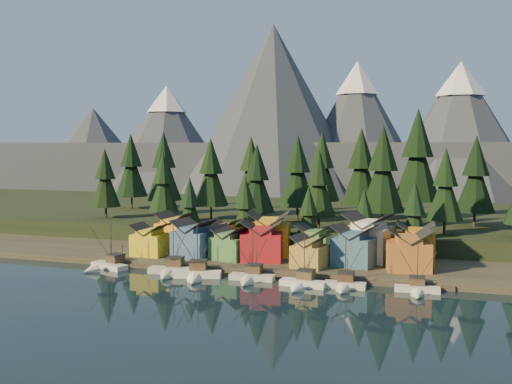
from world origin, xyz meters
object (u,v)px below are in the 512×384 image
(boat_3, at_px, (251,271))
(house_front_1, at_px, (194,238))
(boat_4, at_px, (302,276))
(house_front_0, at_px, (150,239))
(boat_0, at_px, (105,260))
(boat_5, at_px, (344,278))
(boat_2, at_px, (196,267))
(boat_6, at_px, (417,283))
(house_back_1, at_px, (224,235))
(boat_1, at_px, (171,264))
(house_back_0, at_px, (176,229))

(boat_3, bearing_deg, house_front_1, 142.20)
(boat_4, height_order, house_front_0, boat_4)
(boat_3, bearing_deg, house_front_0, 155.55)
(boat_0, xyz_separation_m, boat_3, (35.50, -0.59, -0.10))
(boat_4, bearing_deg, boat_5, 13.65)
(house_front_0, bearing_deg, boat_5, -13.97)
(boat_3, distance_m, house_front_0, 32.62)
(boat_0, relative_size, boat_3, 1.04)
(boat_2, xyz_separation_m, boat_5, (31.74, 0.58, -0.16))
(boat_6, relative_size, house_back_1, 1.25)
(boat_0, xyz_separation_m, boat_1, (16.76, -0.05, 0.03))
(boat_0, xyz_separation_m, house_back_1, (20.65, 22.34, 3.48))
(boat_0, xyz_separation_m, boat_5, (55.38, -1.27, -0.02))
(boat_5, bearing_deg, house_front_0, 164.24)
(boat_1, distance_m, boat_2, 7.11)
(house_front_1, xyz_separation_m, house_back_0, (-9.70, 9.90, 0.16))
(boat_2, bearing_deg, house_front_1, 100.25)
(boat_4, distance_m, boat_5, 8.51)
(boat_2, height_order, boat_5, boat_2)
(boat_4, height_order, boat_6, boat_4)
(house_front_0, bearing_deg, boat_6, -9.81)
(boat_5, height_order, boat_6, boat_5)
(boat_5, bearing_deg, boat_3, 176.57)
(boat_4, distance_m, house_front_0, 43.97)
(boat_2, xyz_separation_m, house_front_0, (-18.26, 13.31, 3.19))
(house_front_1, bearing_deg, boat_4, -15.61)
(boat_1, bearing_deg, boat_0, 170.58)
(boat_3, xyz_separation_m, boat_4, (11.45, -1.88, 0.07))
(boat_4, height_order, boat_5, boat_4)
(boat_1, relative_size, boat_3, 1.08)
(boat_0, xyz_separation_m, house_back_0, (6.97, 22.56, 4.19))
(boat_6, bearing_deg, house_back_1, 152.28)
(boat_5, height_order, house_front_1, house_front_1)
(house_back_0, bearing_deg, boat_0, -103.57)
(house_front_0, bearing_deg, house_front_1, 6.40)
(boat_0, height_order, boat_5, boat_0)
(boat_2, relative_size, house_front_1, 1.22)
(boat_5, height_order, house_back_1, boat_5)
(boat_0, bearing_deg, boat_6, 20.32)
(house_front_0, xyz_separation_m, house_back_0, (1.60, 11.10, 0.87))
(boat_5, distance_m, boat_6, 13.98)
(boat_0, bearing_deg, boat_5, 18.97)
(boat_6, distance_m, house_front_0, 65.03)
(boat_5, distance_m, house_back_0, 54.12)
(boat_0, height_order, boat_6, boat_0)
(boat_5, bearing_deg, house_back_0, 152.31)
(house_front_0, xyz_separation_m, house_front_1, (11.30, 1.20, 0.71))
(boat_3, height_order, house_back_1, boat_3)
(house_back_0, bearing_deg, boat_2, -52.09)
(boat_2, height_order, boat_4, boat_2)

